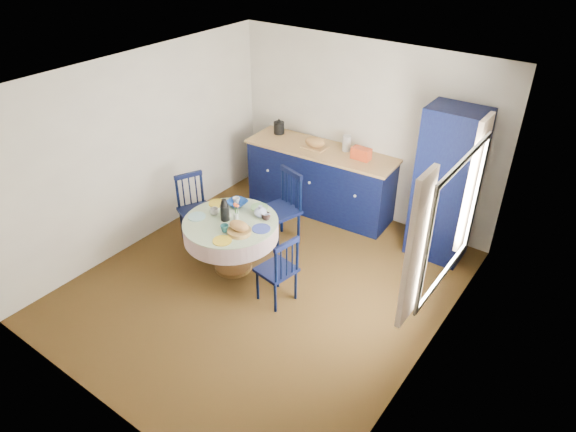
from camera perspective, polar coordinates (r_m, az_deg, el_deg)
name	(u,v)px	position (r m, az deg, el deg)	size (l,w,h in m)	color
floor	(266,284)	(6.32, -2.49, -7.61)	(4.50, 4.50, 0.00)	black
ceiling	(260,83)	(5.11, -3.15, 14.59)	(4.50, 4.50, 0.00)	white
wall_back	(363,131)	(7.32, 8.34, 9.34)	(4.00, 0.02, 2.50)	white
wall_left	(141,150)	(6.91, -16.01, 7.02)	(0.02, 4.50, 2.50)	white
wall_right	(438,260)	(4.81, 16.33, -4.69)	(0.02, 4.50, 2.50)	white
window	(450,218)	(4.92, 17.60, -0.21)	(0.10, 1.74, 1.45)	white
kitchen_counter	(321,179)	(7.56, 3.64, 4.14)	(2.25, 0.83, 1.23)	black
pantry_cabinet	(446,186)	(6.61, 17.16, 3.21)	(0.71, 0.52, 2.00)	black
dining_table	(232,229)	(6.28, -6.29, -1.49)	(1.16, 1.16, 0.98)	#533D17
chair_left	(195,208)	(6.98, -10.29, 0.83)	(0.54, 0.55, 0.94)	black
chair_far	(282,208)	(6.79, -0.65, 0.92)	(0.56, 0.55, 1.03)	black
chair_right	(279,270)	(5.81, -1.04, -5.97)	(0.44, 0.46, 0.89)	black
mug_a	(214,212)	(6.35, -8.18, 0.49)	(0.11, 0.11, 0.09)	silver
mug_b	(225,228)	(6.01, -7.06, -1.37)	(0.10, 0.10, 0.09)	#2C7279
mug_c	(266,217)	(6.19, -2.47, -0.06)	(0.11, 0.11, 0.09)	black
mug_d	(236,201)	(6.55, -5.75, 1.69)	(0.09, 0.09, 0.09)	silver
cobalt_bowl	(237,203)	(6.51, -5.68, 1.42)	(0.26, 0.26, 0.06)	navy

